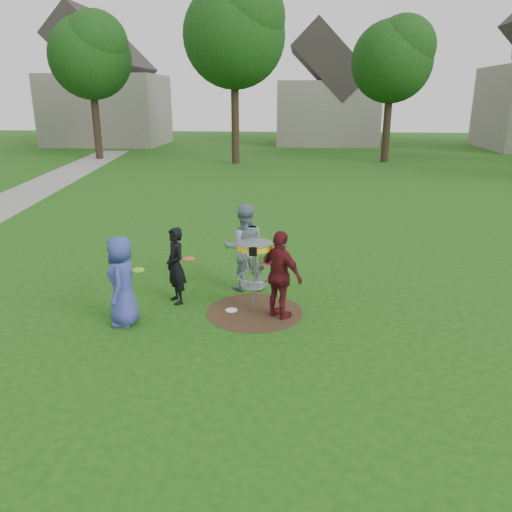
# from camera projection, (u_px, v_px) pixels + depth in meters

# --- Properties ---
(ground) EXTENTS (100.00, 100.00, 0.00)m
(ground) POSITION_uv_depth(u_px,v_px,m) (255.00, 312.00, 9.29)
(ground) COLOR #19470F
(ground) RESTS_ON ground
(dirt_patch) EXTENTS (1.80, 1.80, 0.01)m
(dirt_patch) POSITION_uv_depth(u_px,v_px,m) (255.00, 312.00, 9.29)
(dirt_patch) COLOR #47331E
(dirt_patch) RESTS_ON ground
(player_blue) EXTENTS (0.61, 0.84, 1.60)m
(player_blue) POSITION_uv_depth(u_px,v_px,m) (122.00, 281.00, 8.59)
(player_blue) COLOR #353F93
(player_blue) RESTS_ON ground
(player_black) EXTENTS (0.60, 0.65, 1.49)m
(player_black) POSITION_uv_depth(u_px,v_px,m) (176.00, 266.00, 9.52)
(player_black) COLOR black
(player_black) RESTS_ON ground
(player_grey) EXTENTS (0.98, 0.82, 1.80)m
(player_grey) POSITION_uv_depth(u_px,v_px,m) (244.00, 247.00, 10.16)
(player_grey) COLOR slate
(player_grey) RESTS_ON ground
(player_maroon) EXTENTS (0.99, 0.90, 1.62)m
(player_maroon) POSITION_uv_depth(u_px,v_px,m) (280.00, 275.00, 8.82)
(player_maroon) COLOR #591419
(player_maroon) RESTS_ON ground
(disc_on_grass) EXTENTS (0.22, 0.22, 0.02)m
(disc_on_grass) POSITION_uv_depth(u_px,v_px,m) (231.00, 310.00, 9.34)
(disc_on_grass) COLOR white
(disc_on_grass) RESTS_ON ground
(disc_golf_basket) EXTENTS (0.66, 0.67, 1.38)m
(disc_golf_basket) POSITION_uv_depth(u_px,v_px,m) (255.00, 260.00, 8.98)
(disc_golf_basket) COLOR #9EA0A5
(disc_golf_basket) RESTS_ON ground
(held_discs) EXTENTS (2.41, 1.72, 0.20)m
(held_discs) POSITION_uv_depth(u_px,v_px,m) (211.00, 258.00, 9.18)
(held_discs) COLOR #7FE018
(held_discs) RESTS_ON ground
(tree_row) EXTENTS (51.20, 17.42, 9.90)m
(tree_row) POSITION_uv_depth(u_px,v_px,m) (296.00, 50.00, 26.98)
(tree_row) COLOR #38281C
(tree_row) RESTS_ON ground
(house_row) EXTENTS (44.50, 10.65, 11.62)m
(house_row) POSITION_uv_depth(u_px,v_px,m) (352.00, 92.00, 39.03)
(house_row) COLOR gray
(house_row) RESTS_ON ground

